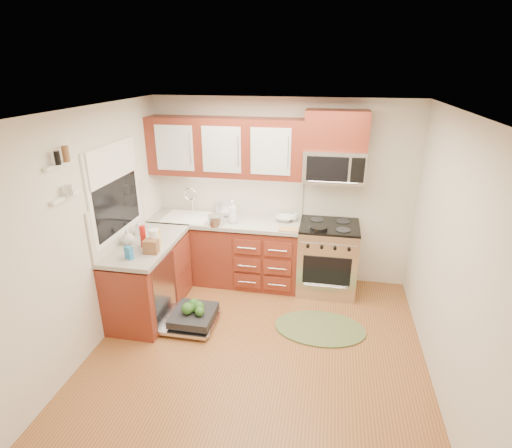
% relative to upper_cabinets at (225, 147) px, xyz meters
% --- Properties ---
extents(floor, '(3.50, 3.50, 0.00)m').
position_rel_upper_cabinets_xyz_m(floor, '(0.73, -1.57, -1.88)').
color(floor, brown).
rests_on(floor, ground).
extents(ceiling, '(3.50, 3.50, 0.00)m').
position_rel_upper_cabinets_xyz_m(ceiling, '(0.73, -1.57, 0.62)').
color(ceiling, white).
rests_on(ceiling, ground).
extents(wall_back, '(3.50, 0.04, 2.50)m').
position_rel_upper_cabinets_xyz_m(wall_back, '(0.73, 0.18, -0.62)').
color(wall_back, beige).
rests_on(wall_back, ground).
extents(wall_front, '(3.50, 0.04, 2.50)m').
position_rel_upper_cabinets_xyz_m(wall_front, '(0.73, -3.33, -0.62)').
color(wall_front, beige).
rests_on(wall_front, ground).
extents(wall_left, '(0.04, 3.50, 2.50)m').
position_rel_upper_cabinets_xyz_m(wall_left, '(-1.02, -1.57, -0.62)').
color(wall_left, beige).
rests_on(wall_left, ground).
extents(wall_right, '(0.04, 3.50, 2.50)m').
position_rel_upper_cabinets_xyz_m(wall_right, '(2.48, -1.57, -0.62)').
color(wall_right, beige).
rests_on(wall_right, ground).
extents(base_cabinet_back, '(2.05, 0.60, 0.85)m').
position_rel_upper_cabinets_xyz_m(base_cabinet_back, '(0.00, -0.12, -1.45)').
color(base_cabinet_back, maroon).
rests_on(base_cabinet_back, ground).
extents(base_cabinet_left, '(0.60, 1.25, 0.85)m').
position_rel_upper_cabinets_xyz_m(base_cabinet_left, '(-0.72, -1.05, -1.45)').
color(base_cabinet_left, maroon).
rests_on(base_cabinet_left, ground).
extents(countertop_back, '(2.07, 0.64, 0.05)m').
position_rel_upper_cabinets_xyz_m(countertop_back, '(0.00, -0.14, -0.97)').
color(countertop_back, '#A39E95').
rests_on(countertop_back, base_cabinet_back).
extents(countertop_left, '(0.64, 1.27, 0.05)m').
position_rel_upper_cabinets_xyz_m(countertop_left, '(-0.71, -1.05, -0.97)').
color(countertop_left, '#A39E95').
rests_on(countertop_left, base_cabinet_left).
extents(backsplash_back, '(2.05, 0.02, 0.57)m').
position_rel_upper_cabinets_xyz_m(backsplash_back, '(0.00, 0.16, -0.67)').
color(backsplash_back, beige).
rests_on(backsplash_back, ground).
extents(backsplash_left, '(0.02, 1.25, 0.57)m').
position_rel_upper_cabinets_xyz_m(backsplash_left, '(-1.01, -1.05, -0.67)').
color(backsplash_left, beige).
rests_on(backsplash_left, ground).
extents(upper_cabinets, '(2.05, 0.35, 0.75)m').
position_rel_upper_cabinets_xyz_m(upper_cabinets, '(0.00, 0.00, 0.00)').
color(upper_cabinets, maroon).
rests_on(upper_cabinets, ground).
extents(cabinet_over_mw, '(0.76, 0.35, 0.47)m').
position_rel_upper_cabinets_xyz_m(cabinet_over_mw, '(1.41, 0.00, 0.26)').
color(cabinet_over_mw, maroon).
rests_on(cabinet_over_mw, ground).
extents(range, '(0.76, 0.64, 0.95)m').
position_rel_upper_cabinets_xyz_m(range, '(1.41, -0.15, -1.40)').
color(range, silver).
rests_on(range, ground).
extents(microwave, '(0.76, 0.38, 0.40)m').
position_rel_upper_cabinets_xyz_m(microwave, '(1.41, -0.02, -0.18)').
color(microwave, silver).
rests_on(microwave, ground).
extents(sink, '(0.62, 0.50, 0.26)m').
position_rel_upper_cabinets_xyz_m(sink, '(-0.52, -0.16, -1.07)').
color(sink, white).
rests_on(sink, ground).
extents(dishwasher, '(0.70, 0.60, 0.20)m').
position_rel_upper_cabinets_xyz_m(dishwasher, '(-0.13, -1.27, -1.77)').
color(dishwasher, silver).
rests_on(dishwasher, ground).
extents(window, '(0.03, 1.05, 1.05)m').
position_rel_upper_cabinets_xyz_m(window, '(-1.01, -1.07, -0.32)').
color(window, white).
rests_on(window, ground).
extents(window_blind, '(0.02, 0.96, 0.40)m').
position_rel_upper_cabinets_xyz_m(window_blind, '(-0.98, -1.07, 0.00)').
color(window_blind, white).
rests_on(window_blind, ground).
extents(shelf_upper, '(0.04, 0.40, 0.03)m').
position_rel_upper_cabinets_xyz_m(shelf_upper, '(-0.99, -1.92, 0.17)').
color(shelf_upper, white).
rests_on(shelf_upper, ground).
extents(shelf_lower, '(0.04, 0.40, 0.03)m').
position_rel_upper_cabinets_xyz_m(shelf_lower, '(-0.99, -1.92, -0.12)').
color(shelf_lower, white).
rests_on(shelf_lower, ground).
extents(rug, '(1.21, 0.96, 0.02)m').
position_rel_upper_cabinets_xyz_m(rug, '(1.37, -1.07, -1.86)').
color(rug, '#637140').
rests_on(rug, ground).
extents(skillet, '(0.27, 0.27, 0.04)m').
position_rel_upper_cabinets_xyz_m(skillet, '(1.27, -0.33, -0.90)').
color(skillet, black).
rests_on(skillet, range).
extents(stock_pot, '(0.28, 0.28, 0.13)m').
position_rel_upper_cabinets_xyz_m(stock_pot, '(-0.06, -0.35, -0.89)').
color(stock_pot, silver).
rests_on(stock_pot, countertop_back).
extents(cutting_board, '(0.26, 0.17, 0.02)m').
position_rel_upper_cabinets_xyz_m(cutting_board, '(0.91, -0.35, -0.94)').
color(cutting_board, tan).
rests_on(cutting_board, countertop_back).
extents(canister, '(0.12, 0.12, 0.15)m').
position_rel_upper_cabinets_xyz_m(canister, '(-0.13, 0.07, -0.87)').
color(canister, silver).
rests_on(canister, countertop_back).
extents(paper_towel_roll, '(0.11, 0.11, 0.24)m').
position_rel_upper_cabinets_xyz_m(paper_towel_roll, '(-0.52, -1.20, -0.83)').
color(paper_towel_roll, white).
rests_on(paper_towel_roll, countertop_left).
extents(mustard_bottle, '(0.09, 0.09, 0.22)m').
position_rel_upper_cabinets_xyz_m(mustard_bottle, '(-0.52, -1.12, -0.84)').
color(mustard_bottle, gold).
rests_on(mustard_bottle, countertop_left).
extents(red_bottle, '(0.08, 0.08, 0.25)m').
position_rel_upper_cabinets_xyz_m(red_bottle, '(-0.68, -1.16, -0.82)').
color(red_bottle, red).
rests_on(red_bottle, countertop_left).
extents(wooden_box, '(0.16, 0.12, 0.16)m').
position_rel_upper_cabinets_xyz_m(wooden_box, '(-0.52, -1.30, -0.87)').
color(wooden_box, brown).
rests_on(wooden_box, countertop_left).
extents(blue_carton, '(0.10, 0.08, 0.14)m').
position_rel_upper_cabinets_xyz_m(blue_carton, '(-0.70, -1.48, -0.88)').
color(blue_carton, '#236DA7').
rests_on(blue_carton, countertop_left).
extents(bowl_a, '(0.26, 0.26, 0.06)m').
position_rel_upper_cabinets_xyz_m(bowl_a, '(0.81, -0.04, -0.92)').
color(bowl_a, '#999999').
rests_on(bowl_a, countertop_back).
extents(bowl_b, '(0.27, 0.27, 0.08)m').
position_rel_upper_cabinets_xyz_m(bowl_b, '(-0.03, 0.03, -0.91)').
color(bowl_b, '#999999').
rests_on(bowl_b, countertop_back).
extents(cup, '(0.14, 0.14, 0.10)m').
position_rel_upper_cabinets_xyz_m(cup, '(0.93, -0.02, -0.90)').
color(cup, '#999999').
rests_on(cup, countertop_back).
extents(soap_bottle_a, '(0.13, 0.13, 0.30)m').
position_rel_upper_cabinets_xyz_m(soap_bottle_a, '(0.14, -0.23, -0.80)').
color(soap_bottle_a, '#999999').
rests_on(soap_bottle_a, countertop_back).
extents(soap_bottle_b, '(0.10, 0.10, 0.18)m').
position_rel_upper_cabinets_xyz_m(soap_bottle_b, '(-0.90, -0.85, -0.86)').
color(soap_bottle_b, '#999999').
rests_on(soap_bottle_b, countertop_left).
extents(soap_bottle_c, '(0.18, 0.18, 0.19)m').
position_rel_upper_cabinets_xyz_m(soap_bottle_c, '(-0.90, -1.13, -0.86)').
color(soap_bottle_c, '#999999').
rests_on(soap_bottle_c, countertop_left).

